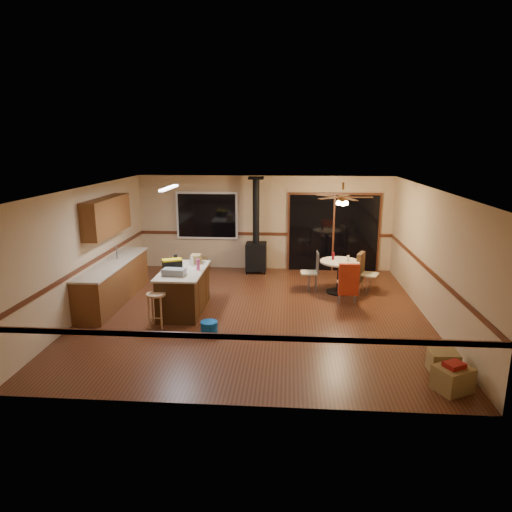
# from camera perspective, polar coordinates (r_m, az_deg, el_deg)

# --- Properties ---
(floor) EXTENTS (7.00, 7.00, 0.00)m
(floor) POSITION_cam_1_polar(r_m,az_deg,el_deg) (9.64, -0.13, -7.08)
(floor) COLOR #4D2615
(floor) RESTS_ON ground
(ceiling) EXTENTS (7.00, 7.00, 0.00)m
(ceiling) POSITION_cam_1_polar(r_m,az_deg,el_deg) (9.04, -0.14, 8.49)
(ceiling) COLOR silver
(ceiling) RESTS_ON ground
(wall_back) EXTENTS (7.00, 0.00, 7.00)m
(wall_back) POSITION_cam_1_polar(r_m,az_deg,el_deg) (12.68, 1.06, 4.14)
(wall_back) COLOR tan
(wall_back) RESTS_ON ground
(wall_front) EXTENTS (7.00, 0.00, 7.00)m
(wall_front) POSITION_cam_1_polar(r_m,az_deg,el_deg) (5.93, -2.72, -7.45)
(wall_front) COLOR tan
(wall_front) RESTS_ON ground
(wall_left) EXTENTS (0.00, 7.00, 7.00)m
(wall_left) POSITION_cam_1_polar(r_m,az_deg,el_deg) (10.14, -20.28, 0.77)
(wall_left) COLOR tan
(wall_left) RESTS_ON ground
(wall_right) EXTENTS (0.00, 7.00, 7.00)m
(wall_right) POSITION_cam_1_polar(r_m,az_deg,el_deg) (9.65, 21.06, 0.07)
(wall_right) COLOR tan
(wall_right) RESTS_ON ground
(chair_rail) EXTENTS (7.00, 7.00, 0.08)m
(chair_rail) POSITION_cam_1_polar(r_m,az_deg,el_deg) (9.33, -0.14, -1.34)
(chair_rail) COLOR #4C2313
(chair_rail) RESTS_ON ground
(window) EXTENTS (1.72, 0.10, 1.32)m
(window) POSITION_cam_1_polar(r_m,az_deg,el_deg) (12.78, -6.15, 5.05)
(window) COLOR black
(window) RESTS_ON ground
(sliding_door) EXTENTS (2.52, 0.10, 2.10)m
(sliding_door) POSITION_cam_1_polar(r_m,az_deg,el_deg) (12.72, 9.64, 2.82)
(sliding_door) COLOR black
(sliding_door) RESTS_ON ground
(lower_cabinets) EXTENTS (0.60, 3.00, 0.86)m
(lower_cabinets) POSITION_cam_1_polar(r_m,az_deg,el_deg) (10.68, -17.33, -3.19)
(lower_cabinets) COLOR brown
(lower_cabinets) RESTS_ON ground
(countertop) EXTENTS (0.64, 3.04, 0.04)m
(countertop) POSITION_cam_1_polar(r_m,az_deg,el_deg) (10.56, -17.51, -0.85)
(countertop) COLOR beige
(countertop) RESTS_ON lower_cabinets
(upper_cabinets) EXTENTS (0.35, 2.00, 0.80)m
(upper_cabinets) POSITION_cam_1_polar(r_m,az_deg,el_deg) (10.59, -18.15, 4.78)
(upper_cabinets) COLOR brown
(upper_cabinets) RESTS_ON ground
(kitchen_island) EXTENTS (0.88, 1.68, 0.90)m
(kitchen_island) POSITION_cam_1_polar(r_m,az_deg,el_deg) (9.71, -9.01, -4.26)
(kitchen_island) COLOR #38200E
(kitchen_island) RESTS_ON ground
(wood_stove) EXTENTS (0.55, 0.50, 2.52)m
(wood_stove) POSITION_cam_1_polar(r_m,az_deg,el_deg) (12.36, 0.01, 1.19)
(wood_stove) COLOR black
(wood_stove) RESTS_ON ground
(ceiling_fan) EXTENTS (0.24, 0.24, 0.55)m
(ceiling_fan) POSITION_cam_1_polar(r_m,az_deg,el_deg) (10.58, 10.78, 6.93)
(ceiling_fan) COLOR brown
(ceiling_fan) RESTS_ON ceiling
(fluorescent_strip) EXTENTS (0.10, 1.20, 0.04)m
(fluorescent_strip) POSITION_cam_1_polar(r_m,az_deg,el_deg) (9.64, -10.84, 8.35)
(fluorescent_strip) COLOR white
(fluorescent_strip) RESTS_ON ceiling
(toolbox_grey) EXTENTS (0.46, 0.28, 0.14)m
(toolbox_grey) POSITION_cam_1_polar(r_m,az_deg,el_deg) (9.20, -10.21, -1.99)
(toolbox_grey) COLOR slate
(toolbox_grey) RESTS_ON kitchen_island
(toolbox_black) EXTENTS (0.44, 0.35, 0.22)m
(toolbox_black) POSITION_cam_1_polar(r_m,az_deg,el_deg) (9.52, -10.42, -1.21)
(toolbox_black) COLOR black
(toolbox_black) RESTS_ON kitchen_island
(toolbox_yellow_lid) EXTENTS (0.45, 0.35, 0.03)m
(toolbox_yellow_lid) POSITION_cam_1_polar(r_m,az_deg,el_deg) (9.49, -10.46, -0.48)
(toolbox_yellow_lid) COLOR gold
(toolbox_yellow_lid) RESTS_ON toolbox_black
(box_on_island) EXTENTS (0.21, 0.29, 0.19)m
(box_on_island) POSITION_cam_1_polar(r_m,az_deg,el_deg) (10.05, -7.52, -0.38)
(box_on_island) COLOR olive
(box_on_island) RESTS_ON kitchen_island
(bottle_dark) EXTENTS (0.10, 0.10, 0.27)m
(bottle_dark) POSITION_cam_1_polar(r_m,az_deg,el_deg) (9.80, -10.00, -0.58)
(bottle_dark) COLOR black
(bottle_dark) RESTS_ON kitchen_island
(bottle_pink) EXTENTS (0.09, 0.09, 0.23)m
(bottle_pink) POSITION_cam_1_polar(r_m,az_deg,el_deg) (9.49, -7.25, -1.09)
(bottle_pink) COLOR #D84C8C
(bottle_pink) RESTS_ON kitchen_island
(bottle_white) EXTENTS (0.08, 0.08, 0.19)m
(bottle_white) POSITION_cam_1_polar(r_m,az_deg,el_deg) (9.83, -8.01, -0.71)
(bottle_white) COLOR white
(bottle_white) RESTS_ON kitchen_island
(bar_stool) EXTENTS (0.48, 0.48, 0.68)m
(bar_stool) POSITION_cam_1_polar(r_m,az_deg,el_deg) (9.03, -12.30, -6.63)
(bar_stool) COLOR tan
(bar_stool) RESTS_ON floor
(blue_bucket) EXTENTS (0.38, 0.38, 0.26)m
(blue_bucket) POSITION_cam_1_polar(r_m,az_deg,el_deg) (8.58, -5.88, -8.97)
(blue_bucket) COLOR #0C52AC
(blue_bucket) RESTS_ON floor
(dining_table) EXTENTS (0.92, 0.92, 0.78)m
(dining_table) POSITION_cam_1_polar(r_m,az_deg,el_deg) (10.91, 10.38, -1.86)
(dining_table) COLOR black
(dining_table) RESTS_ON ground
(glass_red) EXTENTS (0.08, 0.08, 0.18)m
(glass_red) POSITION_cam_1_polar(r_m,az_deg,el_deg) (10.90, 9.62, 0.00)
(glass_red) COLOR #590C14
(glass_red) RESTS_ON dining_table
(glass_cream) EXTENTS (0.08, 0.08, 0.15)m
(glass_cream) POSITION_cam_1_polar(r_m,az_deg,el_deg) (10.80, 11.43, -0.30)
(glass_cream) COLOR beige
(glass_cream) RESTS_ON dining_table
(chair_left) EXTENTS (0.42, 0.41, 0.51)m
(chair_left) POSITION_cam_1_polar(r_m,az_deg,el_deg) (10.94, 7.24, -1.38)
(chair_left) COLOR #B5AE87
(chair_left) RESTS_ON ground
(chair_near) EXTENTS (0.44, 0.47, 0.70)m
(chair_near) POSITION_cam_1_polar(r_m,az_deg,el_deg) (10.06, 11.50, -2.87)
(chair_near) COLOR #B5AE87
(chair_near) RESTS_ON ground
(chair_right) EXTENTS (0.59, 0.56, 0.70)m
(chair_right) POSITION_cam_1_polar(r_m,az_deg,el_deg) (11.08, 13.06, -1.40)
(chair_right) COLOR #B5AE87
(chair_right) RESTS_ON ground
(box_under_window) EXTENTS (0.50, 0.42, 0.36)m
(box_under_window) POSITION_cam_1_polar(r_m,az_deg,el_deg) (12.76, -7.15, -1.05)
(box_under_window) COLOR olive
(box_under_window) RESTS_ON floor
(box_corner_a) EXTENTS (0.61, 0.58, 0.36)m
(box_corner_a) POSITION_cam_1_polar(r_m,az_deg,el_deg) (7.32, 23.38, -13.91)
(box_corner_a) COLOR olive
(box_corner_a) RESTS_ON floor
(box_corner_b) EXTENTS (0.42, 0.37, 0.34)m
(box_corner_b) POSITION_cam_1_polar(r_m,az_deg,el_deg) (7.80, 22.35, -12.14)
(box_corner_b) COLOR olive
(box_corner_b) RESTS_ON floor
(box_small_red) EXTENTS (0.34, 0.32, 0.07)m
(box_small_red) POSITION_cam_1_polar(r_m,az_deg,el_deg) (7.22, 23.55, -12.38)
(box_small_red) COLOR maroon
(box_small_red) RESTS_ON box_corner_a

